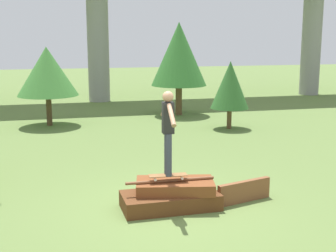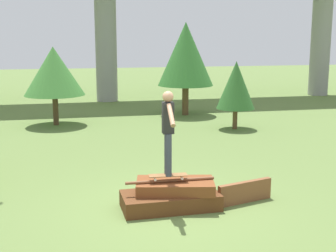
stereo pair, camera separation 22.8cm
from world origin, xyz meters
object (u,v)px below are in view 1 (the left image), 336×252
tree_behind_left (47,71)px  skateboard (168,175)px  tree_mid_back (230,85)px  skater (168,127)px  tree_behind_right (179,54)px

tree_behind_left → skateboard: bearing=-75.7°
tree_behind_left → tree_mid_back: bearing=-18.3°
skateboard → tree_behind_left: 9.91m
skateboard → skater: size_ratio=0.47×
skateboard → tree_behind_right: tree_behind_right is taller
tree_mid_back → tree_behind_left: bearing=161.7°
tree_mid_back → skater: bearing=-119.0°
skater → tree_behind_right: bearing=74.3°
skateboard → tree_behind_left: size_ratio=0.26×
skater → skateboard: bearing=-159.4°
skateboard → tree_behind_right: bearing=74.3°
tree_behind_right → tree_mid_back: 3.65m
skater → tree_mid_back: size_ratio=0.67×
tree_behind_right → skater: bearing=-105.7°
skateboard → tree_behind_right: (3.01, 10.71, 1.92)m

